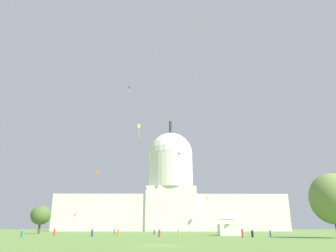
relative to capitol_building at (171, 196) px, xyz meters
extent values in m
plane|color=olive|center=(-4.74, -154.78, -20.11)|extent=(800.00, 800.00, 0.00)
cube|color=silver|center=(-33.28, 0.00, -10.00)|extent=(66.56, 22.51, 20.23)
cube|color=silver|center=(33.28, 0.00, -10.00)|extent=(66.56, 22.51, 20.23)
cube|color=silver|center=(0.00, 0.00, -7.77)|extent=(28.85, 24.76, 24.70)
cylinder|color=silver|center=(0.00, 0.00, 14.96)|extent=(27.02, 27.02, 20.74)
sphere|color=silver|center=(0.00, 0.00, 25.33)|extent=(27.30, 27.30, 27.30)
cylinder|color=#2D3833|center=(0.00, 0.00, 43.12)|extent=(1.80, 1.80, 8.29)
cube|color=white|center=(12.61, -108.56, -18.72)|extent=(5.89, 6.03, 2.79)
pyramid|color=white|center=(12.61, -108.56, -15.16)|extent=(6.19, 6.33, 2.17)
ellipsoid|color=olive|center=(29.17, -129.80, -12.70)|extent=(12.54, 12.54, 9.91)
cylinder|color=#4C3823|center=(-45.37, -82.93, -18.10)|extent=(0.65, 0.65, 4.03)
ellipsoid|color=#4C6633|center=(-45.37, -82.93, -14.20)|extent=(6.76, 6.35, 6.25)
cylinder|color=red|center=(-30.86, -111.62, -19.34)|extent=(0.54, 0.54, 1.54)
sphere|color=brown|center=(-30.86, -111.62, -18.45)|extent=(0.31, 0.31, 0.23)
cylinder|color=tan|center=(-0.26, -104.85, -19.41)|extent=(0.61, 0.61, 1.42)
sphere|color=beige|center=(-0.26, -104.85, -18.58)|extent=(0.31, 0.31, 0.23)
cylinder|color=#703D93|center=(-18.24, -98.37, -19.39)|extent=(0.46, 0.46, 1.44)
sphere|color=#A37556|center=(-18.24, -98.37, -18.57)|extent=(0.30, 0.30, 0.22)
cylinder|color=black|center=(14.07, -124.44, -19.43)|extent=(0.62, 0.62, 1.37)
sphere|color=beige|center=(14.07, -124.44, -18.64)|extent=(0.30, 0.30, 0.22)
cylinder|color=#3D5684|center=(19.25, -119.97, -19.46)|extent=(0.47, 0.47, 1.32)
sphere|color=beige|center=(19.25, -119.97, -18.69)|extent=(0.30, 0.30, 0.22)
cylinder|color=navy|center=(14.11, -101.23, -19.45)|extent=(0.48, 0.48, 1.32)
sphere|color=#A37556|center=(14.11, -101.23, -18.67)|extent=(0.34, 0.34, 0.24)
cylinder|color=red|center=(11.41, -126.89, -19.36)|extent=(0.51, 0.51, 1.51)
sphere|color=brown|center=(11.41, -126.89, -18.48)|extent=(0.36, 0.36, 0.26)
cylinder|color=navy|center=(-6.97, -95.89, -19.50)|extent=(0.45, 0.45, 1.23)
sphere|color=brown|center=(-6.97, -95.89, -18.78)|extent=(0.28, 0.28, 0.20)
cylinder|color=navy|center=(-20.12, -118.98, -19.36)|extent=(0.49, 0.49, 1.51)
sphere|color=beige|center=(-20.12, -118.98, -18.49)|extent=(0.31, 0.31, 0.23)
cylinder|color=#1E757A|center=(-32.95, -125.20, -19.49)|extent=(0.49, 0.49, 1.24)
sphere|color=tan|center=(-32.95, -125.20, -18.77)|extent=(0.30, 0.30, 0.22)
cylinder|color=red|center=(-5.15, -122.41, -19.40)|extent=(0.44, 0.44, 1.43)
sphere|color=#A37556|center=(-5.15, -122.41, -18.58)|extent=(0.21, 0.21, 0.20)
cylinder|color=orange|center=(-14.50, -117.73, -19.34)|extent=(0.35, 0.35, 1.55)
sphere|color=beige|center=(-14.50, -117.73, -18.44)|extent=(0.24, 0.24, 0.24)
pyramid|color=#33BCDB|center=(-15.84, -42.83, 37.95)|extent=(1.34, 1.75, 0.16)
cube|color=orange|center=(-30.46, -68.42, 2.57)|extent=(0.98, 0.99, 0.42)
cube|color=orange|center=(-30.46, -68.42, 3.16)|extent=(0.98, 0.99, 0.42)
cube|color=purple|center=(-11.27, -65.73, -3.26)|extent=(0.48, 0.94, 1.40)
cylinder|color=#33BCDB|center=(-11.42, -65.73, -5.56)|extent=(0.25, 0.23, 3.23)
cube|color=#8CD133|center=(-10.93, -113.37, 7.42)|extent=(0.67, 0.83, 1.41)
cylinder|color=yellow|center=(-10.86, -113.37, 5.34)|extent=(0.39, 0.35, 2.75)
pyramid|color=yellow|center=(18.81, -52.00, -6.61)|extent=(0.91, 1.60, 0.38)
cylinder|color=yellow|center=(19.23, -51.97, -8.41)|extent=(0.27, 0.08, 1.83)
pyramid|color=teal|center=(18.55, -95.75, 2.56)|extent=(1.51, 1.57, 0.24)
cylinder|color=teal|center=(18.78, -95.96, 0.32)|extent=(0.30, 0.14, 3.04)
cube|color=green|center=(4.10, -22.96, 20.47)|extent=(1.28, 1.25, 0.55)
cube|color=green|center=(4.10, -22.96, 20.98)|extent=(1.28, 1.25, 0.55)
cylinder|color=green|center=(4.24, -22.96, 19.59)|extent=(0.25, 0.17, 1.30)
cube|color=pink|center=(-33.59, -52.02, 19.95)|extent=(0.52, 0.89, 1.12)
cylinder|color=pink|center=(-33.54, -52.02, 18.01)|extent=(0.08, 0.07, 2.70)
cube|color=gold|center=(19.12, -20.05, -3.56)|extent=(1.29, 1.21, 0.79)
cube|color=gold|center=(19.12, -20.05, -2.77)|extent=(1.29, 1.21, 0.79)
cylinder|color=gold|center=(18.97, -20.05, -4.49)|extent=(0.13, 0.22, 1.38)
cube|color=blue|center=(-18.13, -78.02, 34.84)|extent=(0.90, 0.90, 0.38)
cube|color=blue|center=(-18.13, -78.02, 35.17)|extent=(0.90, 0.90, 0.38)
cylinder|color=white|center=(-17.94, -78.02, 33.51)|extent=(0.37, 0.37, 2.36)
cube|color=white|center=(28.87, -63.61, 19.02)|extent=(0.10, 1.14, 1.17)
camera|label=1|loc=(-4.34, -192.86, -18.22)|focal=33.71mm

